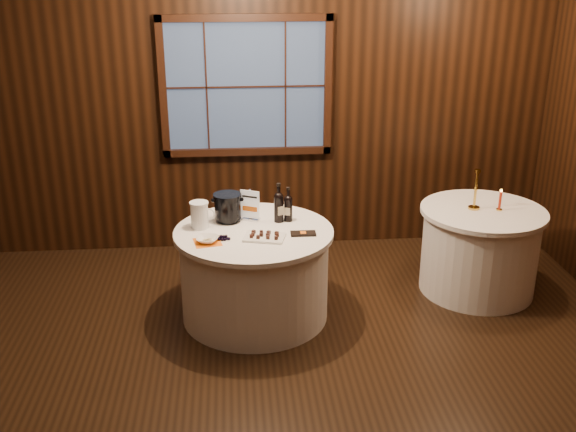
{
  "coord_description": "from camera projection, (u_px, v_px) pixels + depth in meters",
  "views": [
    {
      "loc": [
        -0.15,
        -3.97,
        2.82
      ],
      "look_at": [
        0.27,
        0.9,
        0.92
      ],
      "focal_mm": 42.0,
      "sensor_mm": 36.0,
      "label": 1
    }
  ],
  "objects": [
    {
      "name": "cracker_bowl",
      "position": [
        207.0,
        239.0,
        5.14
      ],
      "size": [
        0.19,
        0.19,
        0.04
      ],
      "primitive_type": "imported",
      "rotation": [
        0.0,
        0.0,
        -0.19
      ],
      "color": "white",
      "rests_on": "orange_napkin"
    },
    {
      "name": "orange_napkin",
      "position": [
        207.0,
        242.0,
        5.15
      ],
      "size": [
        0.24,
        0.24,
        0.0
      ],
      "primitive_type": "cube",
      "rotation": [
        0.0,
        0.0,
        0.2
      ],
      "color": "orange",
      "rests_on": "main_table"
    },
    {
      "name": "ground",
      "position": [
        261.0,
        386.0,
        4.72
      ],
      "size": [
        6.0,
        6.0,
        0.0
      ],
      "primitive_type": "plane",
      "color": "black",
      "rests_on": "ground"
    },
    {
      "name": "brass_candlestick",
      "position": [
        475.0,
        195.0,
        5.78
      ],
      "size": [
        0.1,
        0.1,
        0.36
      ],
      "color": "gold",
      "rests_on": "side_table"
    },
    {
      "name": "glass_pitcher",
      "position": [
        200.0,
        215.0,
        5.38
      ],
      "size": [
        0.2,
        0.15,
        0.22
      ],
      "rotation": [
        0.0,
        0.0,
        -0.04
      ],
      "color": "white",
      "rests_on": "main_table"
    },
    {
      "name": "chocolate_plate",
      "position": [
        264.0,
        236.0,
        5.21
      ],
      "size": [
        0.35,
        0.28,
        0.04
      ],
      "rotation": [
        0.0,
        0.0,
        -0.25
      ],
      "color": "white",
      "rests_on": "main_table"
    },
    {
      "name": "back_wall",
      "position": [
        246.0,
        97.0,
        6.47
      ],
      "size": [
        6.0,
        0.1,
        3.0
      ],
      "color": "black",
      "rests_on": "ground"
    },
    {
      "name": "chocolate_box",
      "position": [
        303.0,
        234.0,
        5.29
      ],
      "size": [
        0.2,
        0.1,
        0.02
      ],
      "primitive_type": "cube",
      "rotation": [
        0.0,
        0.0,
        -0.02
      ],
      "color": "black",
      "rests_on": "main_table"
    },
    {
      "name": "sign_stand",
      "position": [
        251.0,
        210.0,
        5.54
      ],
      "size": [
        0.16,
        0.13,
        0.27
      ],
      "rotation": [
        0.0,
        0.0,
        -0.43
      ],
      "color": "silver",
      "rests_on": "main_table"
    },
    {
      "name": "side_table",
      "position": [
        479.0,
        250.0,
        5.95
      ],
      "size": [
        1.08,
        1.08,
        0.77
      ],
      "color": "white",
      "rests_on": "ground"
    },
    {
      "name": "red_candle",
      "position": [
        500.0,
        202.0,
        5.76
      ],
      "size": [
        0.05,
        0.05,
        0.19
      ],
      "color": "gold",
      "rests_on": "side_table"
    },
    {
      "name": "port_bottle_right",
      "position": [
        288.0,
        206.0,
        5.52
      ],
      "size": [
        0.07,
        0.08,
        0.29
      ],
      "rotation": [
        0.0,
        0.0,
        -0.36
      ],
      "color": "black",
      "rests_on": "main_table"
    },
    {
      "name": "grape_bunch",
      "position": [
        224.0,
        238.0,
        5.19
      ],
      "size": [
        0.16,
        0.07,
        0.04
      ],
      "rotation": [
        0.0,
        0.0,
        -0.14
      ],
      "color": "black",
      "rests_on": "main_table"
    },
    {
      "name": "main_table",
      "position": [
        255.0,
        273.0,
        5.51
      ],
      "size": [
        1.28,
        1.28,
        0.77
      ],
      "color": "white",
      "rests_on": "ground"
    },
    {
      "name": "port_bottle_left",
      "position": [
        279.0,
        205.0,
        5.5
      ],
      "size": [
        0.08,
        0.09,
        0.33
      ],
      "rotation": [
        0.0,
        0.0,
        0.43
      ],
      "color": "black",
      "rests_on": "main_table"
    },
    {
      "name": "ice_bucket",
      "position": [
        228.0,
        207.0,
        5.51
      ],
      "size": [
        0.23,
        0.23,
        0.24
      ],
      "color": "black",
      "rests_on": "main_table"
    }
  ]
}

